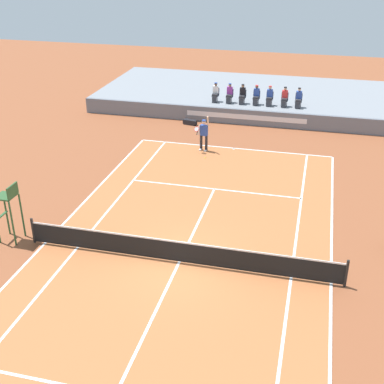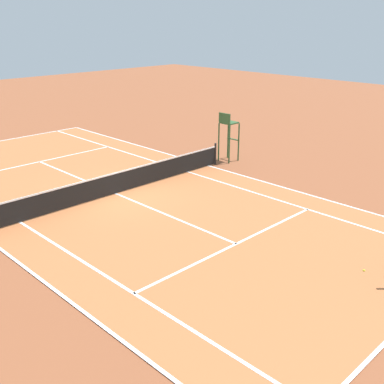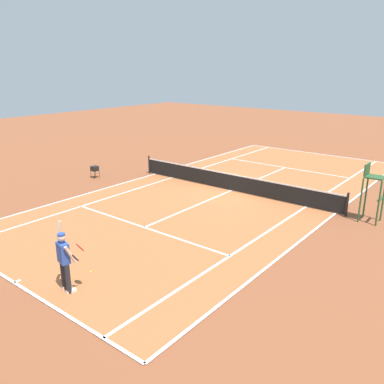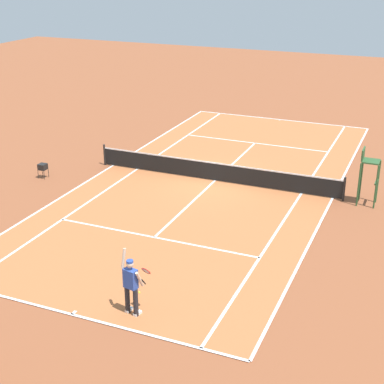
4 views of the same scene
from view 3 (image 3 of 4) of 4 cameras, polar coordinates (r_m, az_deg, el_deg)
name	(u,v)px [view 3 (image 3 of 4)]	position (r m, az deg, el deg)	size (l,w,h in m)	color
ground_plane	(231,191)	(20.87, 5.62, 0.15)	(80.00, 80.00, 0.00)	brown
court	(231,191)	(20.86, 5.62, 0.18)	(11.08, 23.88, 0.03)	#B76638
net	(231,181)	(20.72, 5.66, 1.53)	(11.98, 0.10, 1.07)	black
tennis_player	(65,260)	(11.89, -17.86, -9.29)	(0.82, 0.61, 2.08)	#232328
tennis_ball	(91,272)	(13.12, -14.38, -11.05)	(0.07, 0.07, 0.07)	#D1E533
umpire_chair	(372,186)	(17.86, 24.50, 0.85)	(0.77, 0.77, 2.44)	#2D562D
ball_hopper	(95,168)	(23.83, -13.83, 3.33)	(0.36, 0.36, 0.70)	black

